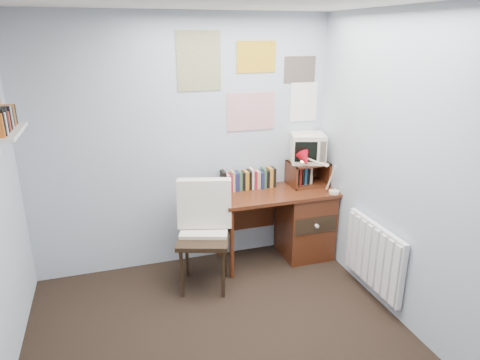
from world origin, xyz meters
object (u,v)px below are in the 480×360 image
at_px(desk_chair, 203,239).
at_px(wall_shelf, 6,132).
at_px(desk, 300,220).
at_px(tv_riser, 308,173).
at_px(crt_tv, 308,147).
at_px(radiator, 374,256).
at_px(desk_lamp, 335,176).

height_order(desk_chair, wall_shelf, wall_shelf).
xyz_separation_m(desk, tv_riser, (0.12, 0.11, 0.48)).
distance_m(desk, tv_riser, 0.51).
distance_m(crt_tv, wall_shelf, 2.77).
bearing_deg(radiator, desk_chair, 156.12).
bearing_deg(wall_shelf, tv_riser, 10.32).
relative_size(tv_riser, radiator, 0.50).
relative_size(desk_chair, desk_lamp, 2.60).
xyz_separation_m(desk_chair, radiator, (1.41, -0.62, -0.07)).
relative_size(desk, desk_chair, 1.21).
height_order(crt_tv, radiator, crt_tv).
distance_m(desk, wall_shelf, 2.87).
bearing_deg(desk, radiator, -72.76).
bearing_deg(tv_riser, radiator, -80.72).
distance_m(desk, desk_chair, 1.17).
height_order(tv_riser, crt_tv, crt_tv).
bearing_deg(desk_lamp, wall_shelf, -158.31).
distance_m(desk_chair, radiator, 1.55).
relative_size(tv_riser, wall_shelf, 0.65).
bearing_deg(desk_chair, desk_lamp, 21.96).
bearing_deg(desk, desk_chair, -164.83).
xyz_separation_m(desk_chair, tv_riser, (1.24, 0.42, 0.39)).
bearing_deg(wall_shelf, desk_lamp, 3.23).
xyz_separation_m(desk, desk_lamp, (0.26, -0.22, 0.55)).
height_order(desk_chair, tv_riser, tv_riser).
bearing_deg(crt_tv, desk, -113.73).
distance_m(radiator, wall_shelf, 3.15).
bearing_deg(crt_tv, tv_riser, -57.19).
bearing_deg(wall_shelf, crt_tv, 10.76).
relative_size(desk, wall_shelf, 1.94).
bearing_deg(desk, crt_tv, 49.10).
bearing_deg(radiator, tv_riser, 99.28).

